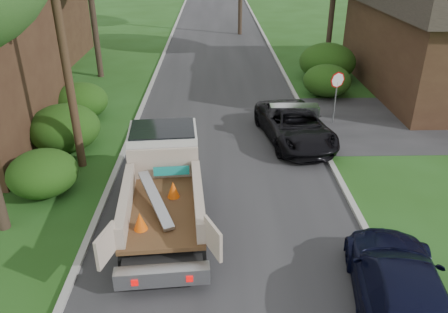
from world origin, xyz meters
TOP-DOWN VIEW (x-y plane):
  - ground at (0.00, 0.00)m, footprint 120.00×120.00m
  - road at (0.00, 10.00)m, footprint 8.00×90.00m
  - curb_left at (-4.10, 10.00)m, footprint 0.20×90.00m
  - curb_right at (4.10, 10.00)m, footprint 0.20×90.00m
  - stop_sign at (5.20, 9.00)m, footprint 0.71×0.32m
  - utility_pole at (-5.48, 4.98)m, footprint 2.42×1.25m
  - house_left_far at (-13.50, 22.00)m, footprint 7.56×7.56m
  - hedge_left_a at (-6.20, 3.00)m, footprint 2.34×2.34m
  - hedge_left_b at (-6.50, 6.50)m, footprint 2.86×2.86m
  - hedge_left_c at (-6.80, 10.00)m, footprint 2.60×2.60m
  - hedge_right_a at (5.80, 13.00)m, footprint 2.60×2.60m
  - hedge_right_b at (6.50, 16.00)m, footprint 3.38×3.38m
  - flatbed_truck at (-2.00, 1.96)m, footprint 3.02×6.33m
  - black_pickup at (3.02, 7.06)m, footprint 3.22×5.56m
  - navy_suv at (3.80, -2.65)m, footprint 2.88×5.37m

SIDE VIEW (x-z plane):
  - ground at x=0.00m, z-range 0.00..0.00m
  - road at x=0.00m, z-range -0.01..0.01m
  - curb_left at x=-4.10m, z-range 0.00..0.12m
  - curb_right at x=4.10m, z-range 0.00..0.12m
  - black_pickup at x=3.02m, z-range 0.00..1.46m
  - navy_suv at x=3.80m, z-range 0.00..1.48m
  - hedge_left_a at x=-6.20m, z-range 0.00..1.53m
  - hedge_left_c at x=-6.80m, z-range 0.00..1.70m
  - hedge_right_a at x=5.80m, z-range 0.00..1.70m
  - hedge_left_b at x=-6.50m, z-range 0.00..1.87m
  - hedge_right_b at x=6.50m, z-range 0.00..2.21m
  - flatbed_truck at x=-2.00m, z-range 0.10..2.43m
  - stop_sign at x=5.20m, z-range 0.54..3.02m
  - house_left_far at x=-13.50m, z-range 0.05..6.05m
  - utility_pole at x=-5.48m, z-range 0.17..10.17m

